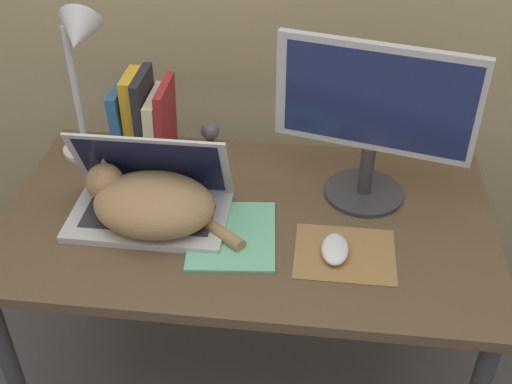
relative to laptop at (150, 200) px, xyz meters
name	(u,v)px	position (x,y,z in m)	size (l,w,h in m)	color
desk	(248,240)	(0.24, 0.02, -0.13)	(1.22, 0.69, 0.73)	brown
laptop	(150,200)	(0.00, 0.00, 0.00)	(0.39, 0.23, 0.23)	#B7B7BC
cat	(150,202)	(0.01, -0.03, 0.02)	(0.41, 0.24, 0.14)	#99754C
external_monitor	(373,115)	(0.53, 0.15, 0.19)	(0.48, 0.20, 0.42)	#333338
mousepad	(345,254)	(0.48, -0.09, -0.04)	(0.23, 0.19, 0.00)	olive
computer_mouse	(335,249)	(0.46, -0.10, -0.03)	(0.06, 0.11, 0.03)	silver
book_row	(145,119)	(-0.08, 0.28, 0.07)	(0.15, 0.17, 0.25)	#285B93
desk_lamp	(79,60)	(-0.22, 0.23, 0.25)	(0.17, 0.17, 0.45)	silver
notepad	(232,235)	(0.21, -0.06, -0.04)	(0.23, 0.27, 0.01)	#6BBC93
webcam	(210,132)	(0.09, 0.33, 0.01)	(0.05, 0.05, 0.08)	#232328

